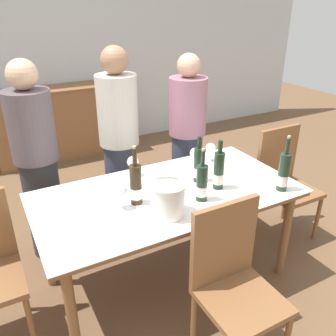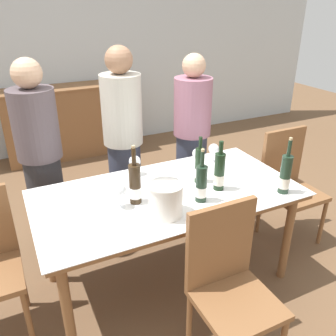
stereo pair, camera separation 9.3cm
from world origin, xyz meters
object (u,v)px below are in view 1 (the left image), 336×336
at_px(dining_table, 168,201).
at_px(person_guest_left, 120,145).
at_px(wine_bottle_0, 284,173).
at_px(person_guest_right, 187,140).
at_px(wine_bottle_2, 219,171).
at_px(ice_bucket, 168,199).
at_px(wine_glass_1, 211,149).
at_px(wine_glass_2, 133,162).
at_px(wine_glass_3, 121,192).
at_px(wine_bottle_1, 136,185).
at_px(wine_glass_0, 195,154).
at_px(wine_bottle_4, 202,184).
at_px(chair_right_end, 283,177).
at_px(wine_bottle_3, 198,166).
at_px(sideboard_cabinet, 59,123).
at_px(chair_near_front, 233,277).
at_px(person_host, 38,165).

height_order(dining_table, person_guest_left, person_guest_left).
relative_size(wine_bottle_0, person_guest_right, 0.26).
bearing_deg(wine_bottle_2, ice_bucket, -164.13).
bearing_deg(ice_bucket, wine_bottle_0, -6.64).
xyz_separation_m(dining_table, wine_glass_1, (0.54, 0.29, 0.18)).
xyz_separation_m(wine_glass_2, wine_glass_3, (-0.25, -0.39, 0.01)).
xyz_separation_m(wine_bottle_1, wine_glass_0, (0.61, 0.27, -0.01)).
xyz_separation_m(ice_bucket, wine_glass_3, (-0.22, 0.20, 0.00)).
distance_m(wine_bottle_4, chair_right_end, 1.12).
relative_size(chair_right_end, person_guest_left, 0.59).
height_order(wine_bottle_0, wine_bottle_2, wine_bottle_0).
bearing_deg(person_guest_left, wine_bottle_2, -69.10).
height_order(wine_bottle_2, chair_right_end, wine_bottle_2).
distance_m(dining_table, wine_bottle_3, 0.33).
relative_size(wine_bottle_1, wine_glass_1, 2.55).
distance_m(wine_bottle_2, wine_glass_3, 0.68).
bearing_deg(wine_glass_1, sideboard_cabinet, 105.42).
xyz_separation_m(wine_glass_2, chair_near_front, (0.14, -1.03, -0.31)).
height_order(chair_right_end, chair_near_front, same).
bearing_deg(wine_glass_3, wine_bottle_4, -16.62).
bearing_deg(wine_bottle_2, sideboard_cabinet, 99.27).
xyz_separation_m(wine_glass_0, wine_glass_1, (0.17, 0.04, -0.01)).
distance_m(wine_glass_3, person_guest_left, 0.92).
xyz_separation_m(wine_glass_0, person_host, (-1.07, 0.52, -0.07)).
bearing_deg(wine_bottle_4, wine_bottle_1, 156.86).
height_order(wine_bottle_0, wine_bottle_3, wine_bottle_0).
height_order(wine_bottle_2, wine_glass_2, wine_bottle_2).
bearing_deg(wine_bottle_3, wine_glass_1, 41.75).
xyz_separation_m(wine_bottle_0, wine_glass_1, (-0.15, 0.62, -0.02)).
bearing_deg(wine_bottle_0, person_guest_left, 121.91).
bearing_deg(wine_glass_1, wine_bottle_3, -138.25).
xyz_separation_m(wine_bottle_0, wine_glass_3, (-1.05, 0.29, -0.01)).
height_order(sideboard_cabinet, wine_glass_2, sideboard_cabinet).
xyz_separation_m(wine_bottle_4, chair_right_end, (1.04, 0.28, -0.32)).
distance_m(dining_table, person_guest_right, 0.96).
bearing_deg(chair_right_end, chair_near_front, -145.99).
height_order(sideboard_cabinet, wine_bottle_0, wine_bottle_0).
distance_m(dining_table, wine_bottle_0, 0.80).
height_order(wine_bottle_4, person_guest_right, person_guest_right).
height_order(wine_glass_0, wine_glass_3, wine_glass_3).
bearing_deg(wine_bottle_0, wine_bottle_1, 161.63).
distance_m(wine_glass_1, person_host, 1.33).
xyz_separation_m(wine_bottle_4, person_guest_left, (-0.16, 1.00, -0.05)).
bearing_deg(wine_glass_3, wine_glass_2, 57.29).
bearing_deg(ice_bucket, wine_bottle_1, 117.01).
xyz_separation_m(sideboard_cabinet, person_guest_right, (0.73, -1.98, 0.30)).
relative_size(wine_bottle_1, chair_near_front, 0.41).
bearing_deg(person_guest_right, wine_bottle_3, -115.51).
xyz_separation_m(wine_bottle_3, chair_right_end, (0.91, 0.05, -0.33)).
relative_size(sideboard_cabinet, person_guest_right, 1.08).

